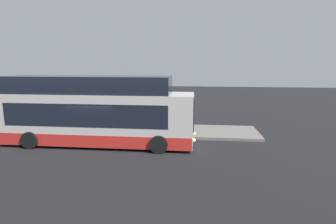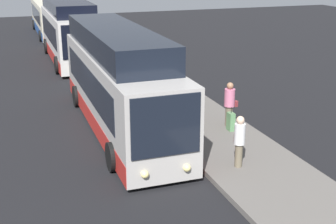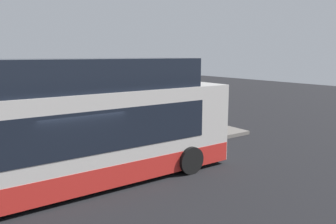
# 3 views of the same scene
# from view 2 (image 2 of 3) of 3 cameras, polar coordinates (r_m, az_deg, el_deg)

# --- Properties ---
(ground) EXTENTS (80.00, 80.00, 0.00)m
(ground) POSITION_cam_2_polar(r_m,az_deg,el_deg) (19.23, -6.14, -1.99)
(ground) COLOR black
(platform) EXTENTS (20.00, 3.45, 0.18)m
(platform) POSITION_cam_2_polar(r_m,az_deg,el_deg) (20.16, 3.07, -0.66)
(platform) COLOR #605B56
(platform) RESTS_ON ground
(bus_lead) EXTENTS (11.44, 2.71, 4.04)m
(bus_lead) POSITION_cam_2_polar(r_m,az_deg,el_deg) (18.83, -6.05, 3.34)
(bus_lead) COLOR #B2ADA8
(bus_lead) RESTS_ON ground
(bus_second) EXTENTS (10.18, 2.87, 3.98)m
(bus_second) POSITION_cam_2_polar(r_m,az_deg,el_deg) (32.00, -11.93, 9.33)
(bus_second) COLOR silver
(bus_second) RESTS_ON ground
(bus_third) EXTENTS (11.00, 2.74, 2.85)m
(bus_third) POSITION_cam_2_polar(r_m,az_deg,el_deg) (43.90, -14.15, 11.04)
(bus_third) COLOR beige
(bus_third) RESTS_ON ground
(passenger_boarding) EXTENTS (0.57, 0.55, 1.61)m
(passenger_boarding) POSITION_cam_2_polar(r_m,az_deg,el_deg) (19.63, 2.90, 1.77)
(passenger_boarding) COLOR #4C476B
(passenger_boarding) RESTS_ON platform
(passenger_waiting) EXTENTS (0.60, 0.48, 1.73)m
(passenger_waiting) POSITION_cam_2_polar(r_m,az_deg,el_deg) (15.15, 8.69, -3.31)
(passenger_waiting) COLOR #6B604C
(passenger_waiting) RESTS_ON platform
(passenger_with_bags) EXTENTS (0.55, 0.68, 1.79)m
(passenger_with_bags) POSITION_cam_2_polar(r_m,az_deg,el_deg) (18.80, 7.52, 1.14)
(passenger_with_bags) COLOR #6B604C
(passenger_with_bags) RESTS_ON platform
(suitcase) EXTENTS (0.36, 0.22, 0.96)m
(suitcase) POSITION_cam_2_polar(r_m,az_deg,el_deg) (18.45, 7.66, -1.16)
(suitcase) COLOR #598C59
(suitcase) RESTS_ON platform
(sign_post) EXTENTS (0.10, 0.68, 2.43)m
(sign_post) POSITION_cam_2_polar(r_m,az_deg,el_deg) (22.29, 1.21, 5.62)
(sign_post) COLOR #4C4C51
(sign_post) RESTS_ON platform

